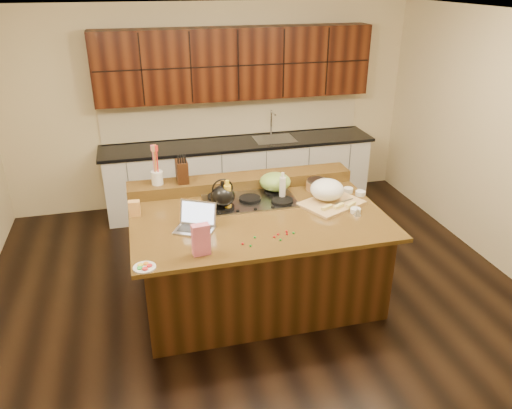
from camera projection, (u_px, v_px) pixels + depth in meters
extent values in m
cube|color=black|center=(257.00, 294.00, 5.17)|extent=(5.50, 5.00, 0.01)
cube|color=silver|center=(258.00, 16.00, 4.02)|extent=(5.50, 5.00, 0.01)
cube|color=beige|center=(212.00, 107.00, 6.79)|extent=(5.50, 0.01, 2.70)
cube|color=beige|center=(386.00, 357.00, 2.39)|extent=(5.50, 0.01, 2.70)
cube|color=black|center=(257.00, 257.00, 4.98)|extent=(2.22, 1.42, 0.88)
cube|color=black|center=(257.00, 216.00, 4.78)|extent=(2.40, 1.60, 0.04)
cube|color=black|center=(241.00, 181.00, 5.37)|extent=(2.40, 0.30, 0.12)
cube|color=gray|center=(250.00, 201.00, 5.04)|extent=(0.92, 0.52, 0.02)
cylinder|color=black|center=(218.00, 197.00, 5.08)|extent=(0.22, 0.22, 0.03)
cylinder|color=black|center=(275.00, 191.00, 5.21)|extent=(0.22, 0.22, 0.03)
cylinder|color=black|center=(223.00, 208.00, 4.85)|extent=(0.22, 0.22, 0.03)
cylinder|color=black|center=(282.00, 201.00, 4.98)|extent=(0.22, 0.22, 0.03)
cylinder|color=black|center=(250.00, 199.00, 5.03)|extent=(0.22, 0.22, 0.03)
cube|color=silver|center=(240.00, 176.00, 6.95)|extent=(3.60, 0.62, 0.90)
cube|color=black|center=(239.00, 143.00, 6.75)|extent=(3.70, 0.66, 0.04)
cube|color=gray|center=(275.00, 139.00, 6.85)|extent=(0.55, 0.42, 0.01)
cylinder|color=gray|center=(271.00, 123.00, 6.93)|extent=(0.02, 0.02, 0.36)
cube|color=black|center=(235.00, 64.00, 6.44)|extent=(3.60, 0.34, 0.90)
cube|color=beige|center=(234.00, 117.00, 6.90)|extent=(3.60, 0.03, 0.50)
ellipsoid|color=black|center=(223.00, 196.00, 4.80)|extent=(0.31, 0.31, 0.21)
ellipsoid|color=olive|center=(275.00, 182.00, 5.16)|extent=(0.37, 0.37, 0.18)
cube|color=#B7B7BC|center=(194.00, 230.00, 4.47)|extent=(0.41, 0.36, 0.02)
cube|color=black|center=(194.00, 229.00, 4.46)|extent=(0.32, 0.25, 0.00)
cube|color=#B7B7BC|center=(198.00, 213.00, 4.52)|extent=(0.33, 0.22, 0.22)
cube|color=silver|center=(198.00, 213.00, 4.51)|extent=(0.30, 0.19, 0.19)
cylinder|color=yellow|center=(228.00, 198.00, 4.78)|extent=(0.08, 0.08, 0.27)
cylinder|color=silver|center=(282.00, 189.00, 5.02)|extent=(0.08, 0.08, 0.25)
cube|color=tan|center=(331.00, 203.00, 4.97)|extent=(0.70, 0.63, 0.03)
ellipsoid|color=white|center=(327.00, 190.00, 4.99)|extent=(0.34, 0.34, 0.21)
cube|color=#EDD872|center=(327.00, 208.00, 4.81)|extent=(0.13, 0.03, 0.03)
cube|color=#EDD872|center=(339.00, 206.00, 4.84)|extent=(0.13, 0.03, 0.03)
cube|color=#EDD872|center=(351.00, 205.00, 4.87)|extent=(0.13, 0.03, 0.03)
cylinder|color=gray|center=(344.00, 201.00, 4.97)|extent=(0.22, 0.09, 0.01)
cylinder|color=white|center=(356.00, 211.00, 4.80)|extent=(0.13, 0.13, 0.04)
cylinder|color=white|center=(360.00, 193.00, 5.17)|extent=(0.10, 0.10, 0.04)
cylinder|color=white|center=(348.00, 190.00, 5.25)|extent=(0.11, 0.11, 0.04)
cylinder|color=#996B3F|center=(317.00, 186.00, 5.30)|extent=(0.25, 0.25, 0.09)
cone|color=silver|center=(357.00, 212.00, 4.74)|extent=(0.10, 0.10, 0.07)
cube|color=#DF6989|center=(201.00, 239.00, 4.05)|extent=(0.15, 0.09, 0.27)
cylinder|color=white|center=(144.00, 267.00, 3.91)|extent=(0.24, 0.24, 0.01)
cube|color=#E09F4F|center=(134.00, 208.00, 4.72)|extent=(0.11, 0.08, 0.15)
cylinder|color=white|center=(157.00, 178.00, 5.11)|extent=(0.16, 0.16, 0.14)
cube|color=black|center=(182.00, 171.00, 5.15)|extent=(0.12, 0.19, 0.23)
ellipsoid|color=red|center=(287.00, 234.00, 4.40)|extent=(0.02, 0.02, 0.02)
ellipsoid|color=#198C26|center=(280.00, 240.00, 4.30)|extent=(0.02, 0.02, 0.02)
ellipsoid|color=red|center=(278.00, 234.00, 4.39)|extent=(0.02, 0.02, 0.02)
ellipsoid|color=#198C26|center=(250.00, 246.00, 4.21)|extent=(0.02, 0.02, 0.02)
ellipsoid|color=red|center=(287.00, 231.00, 4.44)|extent=(0.02, 0.02, 0.02)
ellipsoid|color=#198C26|center=(255.00, 237.00, 4.34)|extent=(0.02, 0.02, 0.02)
ellipsoid|color=red|center=(243.00, 244.00, 4.24)|extent=(0.02, 0.02, 0.02)
ellipsoid|color=#198C26|center=(293.00, 233.00, 4.42)|extent=(0.02, 0.02, 0.02)
ellipsoid|color=red|center=(274.00, 237.00, 4.35)|extent=(0.02, 0.02, 0.02)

